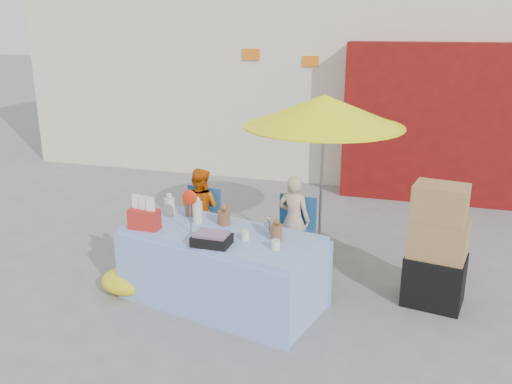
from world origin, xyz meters
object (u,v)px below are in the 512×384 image
(vendor_beige, at_px, (294,220))
(umbrella, at_px, (324,111))
(market_table, at_px, (221,267))
(box_stack, at_px, (437,250))
(chair_right, at_px, (291,246))
(vendor_orange, at_px, (200,210))
(chair_left, at_px, (197,235))

(vendor_beige, distance_m, umbrella, 1.37)
(market_table, bearing_deg, box_stack, 29.92)
(market_table, bearing_deg, vendor_beige, 81.86)
(chair_right, distance_m, vendor_beige, 0.33)
(market_table, bearing_deg, vendor_orange, 134.55)
(chair_right, relative_size, vendor_beige, 0.76)
(umbrella, bearing_deg, vendor_beige, -153.43)
(market_table, bearing_deg, chair_left, 137.42)
(chair_right, height_order, vendor_beige, vendor_beige)
(vendor_orange, bearing_deg, box_stack, 177.14)
(umbrella, bearing_deg, vendor_orange, -174.47)
(market_table, xyz_separation_m, vendor_orange, (-0.76, 1.25, 0.15))
(vendor_orange, relative_size, box_stack, 0.84)
(market_table, distance_m, chair_left, 1.36)
(market_table, xyz_separation_m, umbrella, (0.79, 1.40, 1.48))
(chair_right, height_order, box_stack, box_stack)
(market_table, bearing_deg, chair_right, 79.45)
(vendor_beige, relative_size, umbrella, 0.54)
(market_table, distance_m, vendor_orange, 1.47)
(market_table, relative_size, box_stack, 1.71)
(chair_right, relative_size, umbrella, 0.41)
(vendor_orange, bearing_deg, vendor_beige, -171.20)
(vendor_orange, relative_size, vendor_beige, 1.00)
(umbrella, relative_size, box_stack, 1.57)
(chair_left, height_order, vendor_orange, vendor_orange)
(market_table, relative_size, vendor_beige, 2.02)
(chair_right, bearing_deg, vendor_beige, 99.83)
(box_stack, bearing_deg, chair_left, 170.87)
(chair_left, relative_size, chair_right, 1.00)
(market_table, relative_size, chair_left, 2.67)
(chair_left, xyz_separation_m, vendor_beige, (1.25, 0.13, 0.31))
(box_stack, bearing_deg, vendor_orange, 168.33)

